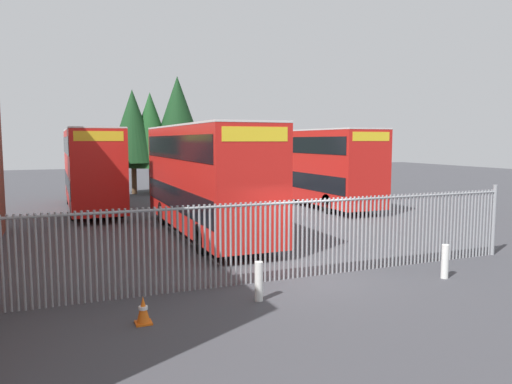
% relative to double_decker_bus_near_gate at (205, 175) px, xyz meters
% --- Properties ---
extents(ground_plane, '(100.00, 100.00, 0.00)m').
position_rel_double_decker_bus_near_gate_xyz_m(ground_plane, '(0.95, 0.87, -2.42)').
color(ground_plane, '#3D3D42').
extents(palisade_fence, '(15.30, 0.14, 2.35)m').
position_rel_double_decker_bus_near_gate_xyz_m(palisade_fence, '(0.27, -7.13, -1.24)').
color(palisade_fence, gray).
rests_on(palisade_fence, ground).
extents(double_decker_bus_near_gate, '(2.54, 10.81, 4.42)m').
position_rel_double_decker_bus_near_gate_xyz_m(double_decker_bus_near_gate, '(0.00, 0.00, 0.00)').
color(double_decker_bus_near_gate, red).
rests_on(double_decker_bus_near_gate, ground).
extents(double_decker_bus_behind_fence_left, '(2.54, 10.81, 4.42)m').
position_rel_double_decker_bus_near_gate_xyz_m(double_decker_bus_behind_fence_left, '(8.63, 6.29, 0.00)').
color(double_decker_bus_behind_fence_left, red).
rests_on(double_decker_bus_behind_fence_left, ground).
extents(double_decker_bus_behind_fence_right, '(2.54, 10.81, 4.42)m').
position_rel_double_decker_bus_near_gate_xyz_m(double_decker_bus_behind_fence_right, '(-3.72, 9.14, 0.00)').
color(double_decker_bus_behind_fence_right, red).
rests_on(double_decker_bus_behind_fence_right, ground).
extents(bollard_near_left, '(0.20, 0.20, 0.95)m').
position_rel_double_decker_bus_near_gate_xyz_m(bollard_near_left, '(-1.20, -8.53, -1.95)').
color(bollard_near_left, silver).
rests_on(bollard_near_left, ground).
extents(bollard_center_front, '(0.20, 0.20, 0.95)m').
position_rel_double_decker_bus_near_gate_xyz_m(bollard_center_front, '(4.31, -8.72, -1.95)').
color(bollard_center_front, silver).
rests_on(bollard_center_front, ground).
extents(traffic_cone_by_gate, '(0.34, 0.34, 0.59)m').
position_rel_double_decker_bus_near_gate_xyz_m(traffic_cone_by_gate, '(-4.00, -8.97, -2.13)').
color(traffic_cone_by_gate, orange).
rests_on(traffic_cone_by_gate, ground).
extents(tree_tall_back, '(3.75, 3.75, 7.23)m').
position_rel_double_decker_bus_near_gate_xyz_m(tree_tall_back, '(0.90, 16.69, 2.11)').
color(tree_tall_back, '#4C3823').
rests_on(tree_tall_back, ground).
extents(tree_short_side, '(3.59, 3.59, 7.38)m').
position_rel_double_decker_bus_near_gate_xyz_m(tree_short_side, '(-0.35, 16.59, 2.37)').
color(tree_short_side, '#4C3823').
rests_on(tree_short_side, ground).
extents(tree_mid_row, '(4.49, 4.49, 8.43)m').
position_rel_double_decker_bus_near_gate_xyz_m(tree_mid_row, '(2.86, 16.49, 2.80)').
color(tree_mid_row, '#4C3823').
rests_on(tree_mid_row, ground).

